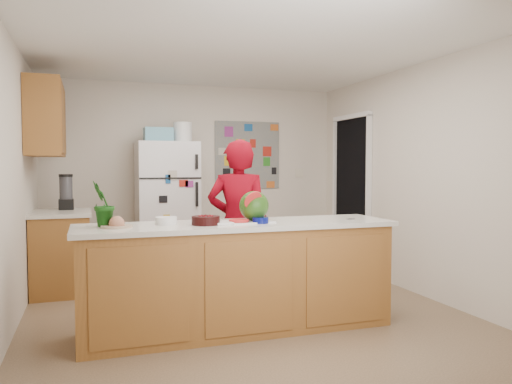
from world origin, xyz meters
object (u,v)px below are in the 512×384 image
object	(u,v)px
refrigerator	(167,209)
watermelon	(254,206)
person	(238,225)
cherry_bowl	(206,220)

from	to	relation	value
refrigerator	watermelon	bearing A→B (deg)	-80.52
person	cherry_bowl	distance (m)	0.83
refrigerator	cherry_bowl	world-z (taller)	refrigerator
refrigerator	watermelon	world-z (taller)	refrigerator
refrigerator	cherry_bowl	bearing A→B (deg)	-91.03
cherry_bowl	refrigerator	bearing A→B (deg)	88.97
person	cherry_bowl	world-z (taller)	person
refrigerator	watermelon	size ratio (longest dim) A/B	6.73
person	cherry_bowl	size ratio (longest dim) A/B	7.23
watermelon	cherry_bowl	world-z (taller)	watermelon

